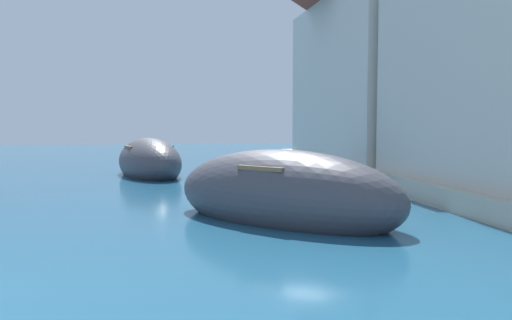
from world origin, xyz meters
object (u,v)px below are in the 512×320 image
(waterfront_building_annex, at_px, (393,65))
(moored_boat_3, at_px, (284,195))
(quayside_tree, at_px, (494,80))
(moored_boat_5, at_px, (149,162))

(waterfront_building_annex, bearing_deg, moored_boat_3, -123.38)
(waterfront_building_annex, height_order, quayside_tree, waterfront_building_annex)
(moored_boat_3, relative_size, moored_boat_5, 1.06)
(moored_boat_5, distance_m, waterfront_building_annex, 10.17)
(waterfront_building_annex, distance_m, quayside_tree, 6.37)
(waterfront_building_annex, bearing_deg, quayside_tree, -86.96)
(moored_boat_3, bearing_deg, moored_boat_5, -25.43)
(moored_boat_3, distance_m, waterfront_building_annex, 12.75)
(waterfront_building_annex, xyz_separation_m, quayside_tree, (0.33, -6.28, -1.00))
(moored_boat_3, height_order, waterfront_building_annex, waterfront_building_annex)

